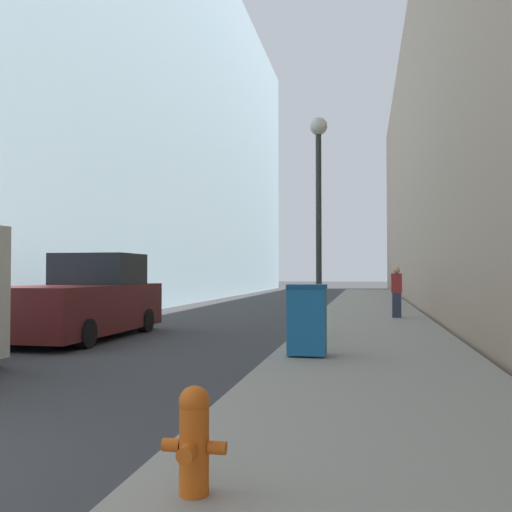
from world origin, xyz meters
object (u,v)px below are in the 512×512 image
fire_hydrant (194,438)px  lamppost (319,197)px  pickup_truck (84,302)px  pedestrian_on_sidewalk (397,292)px  trash_bin (307,319)px

fire_hydrant → lamppost: (0.08, 9.44, 2.85)m
fire_hydrant → pickup_truck: pickup_truck is taller
pedestrian_on_sidewalk → trash_bin: bearing=-102.5°
pedestrian_on_sidewalk → fire_hydrant: bearing=-97.8°
trash_bin → lamppost: size_ratio=0.25×
lamppost → trash_bin: bearing=-89.6°
fire_hydrant → lamppost: size_ratio=0.14×
pedestrian_on_sidewalk → pickup_truck: bearing=-142.2°
lamppost → pedestrian_on_sidewalk: size_ratio=3.03×
pickup_truck → pedestrian_on_sidewalk: pickup_truck is taller
fire_hydrant → pedestrian_on_sidewalk: (2.15, 15.69, 0.46)m
fire_hydrant → lamppost: 9.86m
fire_hydrant → trash_bin: bearing=89.1°
lamppost → pickup_truck: (-5.90, 0.09, -2.47)m
pickup_truck → trash_bin: bearing=-27.0°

